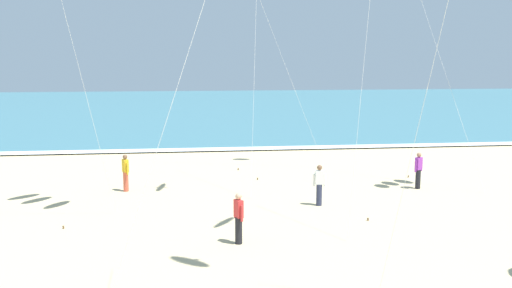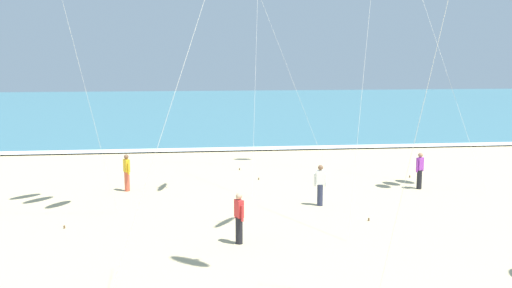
# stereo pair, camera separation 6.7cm
# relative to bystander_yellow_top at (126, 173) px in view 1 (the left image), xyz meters

# --- Properties ---
(ocean_water) EXTENTS (160.00, 60.00, 0.08)m
(ocean_water) POSITION_rel_bystander_yellow_top_xyz_m (3.78, 39.71, -0.77)
(ocean_water) COLOR teal
(ocean_water) RESTS_ON ground
(shoreline_foam) EXTENTS (160.00, 1.21, 0.01)m
(shoreline_foam) POSITION_rel_bystander_yellow_top_xyz_m (3.78, 10.01, -0.73)
(shoreline_foam) COLOR white
(shoreline_foam) RESTS_ON ocean_water
(bystander_yellow_top) EXTENTS (0.31, 0.45, 1.59)m
(bystander_yellow_top) POSITION_rel_bystander_yellow_top_xyz_m (0.00, 0.00, 0.00)
(bystander_yellow_top) COLOR #D8593F
(bystander_yellow_top) RESTS_ON ground
(bystander_white_top) EXTENTS (0.50, 0.22, 1.59)m
(bystander_white_top) POSITION_rel_bystander_yellow_top_xyz_m (7.63, -3.24, 0.00)
(bystander_white_top) COLOR #2D334C
(bystander_white_top) RESTS_ON ground
(bystander_purple_top) EXTENTS (0.44, 0.32, 1.59)m
(bystander_purple_top) POSITION_rel_bystander_yellow_top_xyz_m (12.53, -1.05, 0.00)
(bystander_purple_top) COLOR black
(bystander_purple_top) RESTS_ON ground
(bystander_red_top) EXTENTS (0.29, 0.47, 1.59)m
(bystander_red_top) POSITION_rel_bystander_yellow_top_xyz_m (4.15, -7.29, 0.00)
(bystander_red_top) COLOR black
(bystander_red_top) RESTS_ON ground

